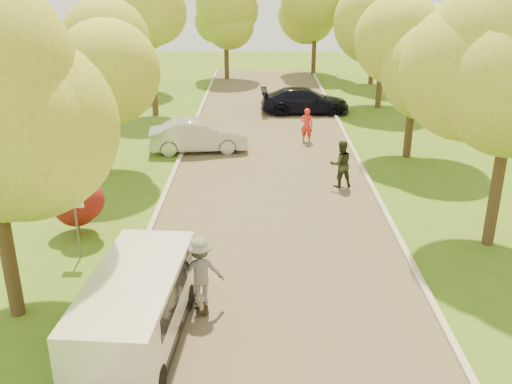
{
  "coord_description": "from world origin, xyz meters",
  "views": [
    {
      "loc": [
        -0.43,
        -11.23,
        8.09
      ],
      "look_at": [
        -0.53,
        6.1,
        1.3
      ],
      "focal_mm": 40.0,
      "sensor_mm": 36.0,
      "label": 1
    }
  ],
  "objects_px": {
    "person_striped": "(307,125)",
    "minivan": "(136,308)",
    "person_olive": "(341,164)",
    "skateboarder": "(200,272)",
    "silver_sedan": "(198,136)",
    "dark_sedan": "(305,101)",
    "street_sign": "(75,209)",
    "longboard": "(202,304)"
  },
  "relations": [
    {
      "from": "longboard",
      "to": "person_olive",
      "type": "relative_size",
      "value": 0.52
    },
    {
      "from": "minivan",
      "to": "skateboarder",
      "type": "xyz_separation_m",
      "value": [
        1.31,
        1.5,
        0.1
      ]
    },
    {
      "from": "minivan",
      "to": "person_olive",
      "type": "height_order",
      "value": "person_olive"
    },
    {
      "from": "silver_sedan",
      "to": "skateboarder",
      "type": "xyz_separation_m",
      "value": [
        1.41,
        -13.47,
        0.29
      ]
    },
    {
      "from": "longboard",
      "to": "minivan",
      "type": "bearing_deg",
      "value": 36.57
    },
    {
      "from": "silver_sedan",
      "to": "person_olive",
      "type": "relative_size",
      "value": 2.43
    },
    {
      "from": "dark_sedan",
      "to": "street_sign",
      "type": "bearing_deg",
      "value": 154.84
    },
    {
      "from": "minivan",
      "to": "longboard",
      "type": "distance_m",
      "value": 2.16
    },
    {
      "from": "dark_sedan",
      "to": "person_olive",
      "type": "height_order",
      "value": "person_olive"
    },
    {
      "from": "silver_sedan",
      "to": "person_striped",
      "type": "height_order",
      "value": "person_striped"
    },
    {
      "from": "street_sign",
      "to": "person_striped",
      "type": "distance_m",
      "value": 14.63
    },
    {
      "from": "street_sign",
      "to": "longboard",
      "type": "relative_size",
      "value": 2.21
    },
    {
      "from": "street_sign",
      "to": "dark_sedan",
      "type": "relative_size",
      "value": 0.41
    },
    {
      "from": "silver_sedan",
      "to": "person_olive",
      "type": "height_order",
      "value": "person_olive"
    },
    {
      "from": "street_sign",
      "to": "minivan",
      "type": "xyz_separation_m",
      "value": [
        2.6,
        -4.22,
        -0.62
      ]
    },
    {
      "from": "silver_sedan",
      "to": "dark_sedan",
      "type": "relative_size",
      "value": 0.87
    },
    {
      "from": "skateboarder",
      "to": "minivan",
      "type": "bearing_deg",
      "value": 36.57
    },
    {
      "from": "skateboarder",
      "to": "person_striped",
      "type": "distance_m",
      "value": 15.6
    },
    {
      "from": "person_striped",
      "to": "person_olive",
      "type": "relative_size",
      "value": 0.9
    },
    {
      "from": "street_sign",
      "to": "person_olive",
      "type": "relative_size",
      "value": 1.15
    },
    {
      "from": "silver_sedan",
      "to": "minivan",
      "type": "bearing_deg",
      "value": 173.12
    },
    {
      "from": "person_striped",
      "to": "minivan",
      "type": "bearing_deg",
      "value": 89.74
    },
    {
      "from": "skateboarder",
      "to": "person_olive",
      "type": "relative_size",
      "value": 0.98
    },
    {
      "from": "street_sign",
      "to": "skateboarder",
      "type": "height_order",
      "value": "street_sign"
    },
    {
      "from": "dark_sedan",
      "to": "longboard",
      "type": "height_order",
      "value": "dark_sedan"
    },
    {
      "from": "silver_sedan",
      "to": "skateboarder",
      "type": "height_order",
      "value": "skateboarder"
    },
    {
      "from": "minivan",
      "to": "silver_sedan",
      "type": "distance_m",
      "value": 14.98
    },
    {
      "from": "street_sign",
      "to": "skateboarder",
      "type": "relative_size",
      "value": 1.17
    },
    {
      "from": "dark_sedan",
      "to": "skateboarder",
      "type": "height_order",
      "value": "skateboarder"
    },
    {
      "from": "street_sign",
      "to": "dark_sedan",
      "type": "xyz_separation_m",
      "value": [
        8.1,
        18.51,
        -0.8
      ]
    },
    {
      "from": "longboard",
      "to": "person_striped",
      "type": "bearing_deg",
      "value": -116.59
    },
    {
      "from": "street_sign",
      "to": "dark_sedan",
      "type": "bearing_deg",
      "value": 66.36
    },
    {
      "from": "silver_sedan",
      "to": "person_olive",
      "type": "xyz_separation_m",
      "value": [
        6.09,
        -4.7,
        0.19
      ]
    },
    {
      "from": "person_olive",
      "to": "minivan",
      "type": "bearing_deg",
      "value": 47.47
    },
    {
      "from": "minivan",
      "to": "person_striped",
      "type": "height_order",
      "value": "minivan"
    },
    {
      "from": "minivan",
      "to": "silver_sedan",
      "type": "relative_size",
      "value": 1.08
    },
    {
      "from": "longboard",
      "to": "person_striped",
      "type": "xyz_separation_m",
      "value": [
        3.83,
        15.12,
        0.75
      ]
    },
    {
      "from": "silver_sedan",
      "to": "longboard",
      "type": "height_order",
      "value": "silver_sedan"
    },
    {
      "from": "silver_sedan",
      "to": "skateboarder",
      "type": "relative_size",
      "value": 2.49
    },
    {
      "from": "longboard",
      "to": "person_striped",
      "type": "distance_m",
      "value": 15.61
    },
    {
      "from": "skateboarder",
      "to": "dark_sedan",
      "type": "bearing_deg",
      "value": -113.54
    },
    {
      "from": "dark_sedan",
      "to": "person_olive",
      "type": "relative_size",
      "value": 2.78
    }
  ]
}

